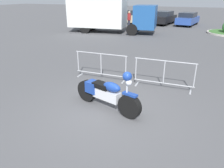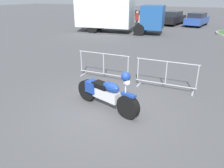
{
  "view_description": "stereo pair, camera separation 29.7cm",
  "coord_description": "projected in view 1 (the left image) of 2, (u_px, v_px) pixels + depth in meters",
  "views": [
    {
      "loc": [
        2.37,
        -5.11,
        3.25
      ],
      "look_at": [
        -0.11,
        0.67,
        0.65
      ],
      "focal_mm": 35.0,
      "sensor_mm": 36.0,
      "label": 1
    },
    {
      "loc": [
        2.64,
        -4.99,
        3.25
      ],
      "look_at": [
        -0.11,
        0.67,
        0.65
      ],
      "focal_mm": 35.0,
      "sensor_mm": 36.0,
      "label": 2
    }
  ],
  "objects": [
    {
      "name": "parked_car_green",
      "position": [
        120.0,
        17.0,
        26.46
      ],
      "size": [
        2.29,
        4.36,
        1.41
      ],
      "rotation": [
        0.0,
        0.0,
        1.42
      ],
      "color": "#236B38",
      "rests_on": "ground"
    },
    {
      "name": "parked_car_blue",
      "position": [
        188.0,
        19.0,
        24.07
      ],
      "size": [
        2.26,
        4.31,
        1.39
      ],
      "rotation": [
        0.0,
        0.0,
        1.42
      ],
      "color": "#284799",
      "rests_on": "ground"
    },
    {
      "name": "ground_plane",
      "position": [
        106.0,
        113.0,
        6.45
      ],
      "size": [
        120.0,
        120.0,
        0.0
      ],
      "primitive_type": "plane",
      "color": "#4C4C4F"
    },
    {
      "name": "parked_car_black",
      "position": [
        164.0,
        18.0,
        24.96
      ],
      "size": [
        2.38,
        4.52,
        1.46
      ],
      "rotation": [
        0.0,
        0.0,
        1.42
      ],
      "color": "black",
      "rests_on": "ground"
    },
    {
      "name": "motorcycle",
      "position": [
        107.0,
        93.0,
        6.52
      ],
      "size": [
        2.34,
        0.85,
        1.34
      ],
      "rotation": [
        0.0,
        0.0,
        -0.28
      ],
      "color": "black",
      "rests_on": "ground"
    },
    {
      "name": "pedestrian",
      "position": [
        129.0,
        19.0,
        21.6
      ],
      "size": [
        0.38,
        0.38,
        1.69
      ],
      "rotation": [
        0.0,
        0.0,
        1.44
      ],
      "color": "#262838",
      "rests_on": "ground"
    },
    {
      "name": "crowd_barrier_far",
      "position": [
        164.0,
        74.0,
        7.94
      ],
      "size": [
        2.22,
        0.5,
        1.07
      ],
      "rotation": [
        0.0,
        0.0,
        0.03
      ],
      "color": "#9EA0A5",
      "rests_on": "ground"
    },
    {
      "name": "parked_car_white",
      "position": [
        101.0,
        15.0,
        27.56
      ],
      "size": [
        2.43,
        4.62,
        1.5
      ],
      "rotation": [
        0.0,
        0.0,
        1.42
      ],
      "color": "white",
      "rests_on": "ground"
    },
    {
      "name": "box_truck",
      "position": [
        107.0,
        14.0,
        19.35
      ],
      "size": [
        7.93,
        3.23,
        2.98
      ],
      "rotation": [
        0.0,
        0.0,
        0.13
      ],
      "color": "silver",
      "rests_on": "ground"
    },
    {
      "name": "crowd_barrier_near",
      "position": [
        101.0,
        66.0,
        8.86
      ],
      "size": [
        2.22,
        0.5,
        1.07
      ],
      "rotation": [
        0.0,
        0.0,
        0.03
      ],
      "color": "#9EA0A5",
      "rests_on": "ground"
    },
    {
      "name": "parked_car_tan",
      "position": [
        141.0,
        17.0,
        25.79
      ],
      "size": [
        2.45,
        4.66,
        1.51
      ],
      "rotation": [
        0.0,
        0.0,
        1.42
      ],
      "color": "tan",
      "rests_on": "ground"
    }
  ]
}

